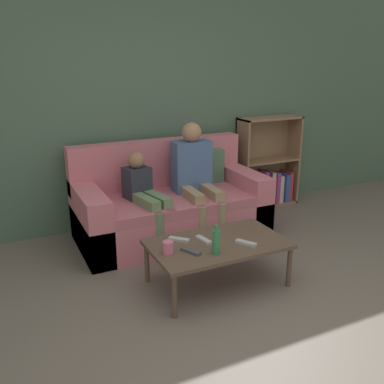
{
  "coord_description": "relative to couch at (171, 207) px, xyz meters",
  "views": [
    {
      "loc": [
        -1.43,
        -1.89,
        1.78
      ],
      "look_at": [
        0.12,
        1.32,
        0.63
      ],
      "focal_mm": 40.0,
      "sensor_mm": 36.0,
      "label": 1
    }
  ],
  "objects": [
    {
      "name": "ground_plane",
      "position": [
        -0.16,
        -1.89,
        -0.31
      ],
      "size": [
        22.0,
        22.0,
        0.0
      ],
      "primitive_type": "plane",
      "color": "#70665B"
    },
    {
      "name": "wall_back",
      "position": [
        -0.16,
        0.54,
        0.99
      ],
      "size": [
        12.0,
        0.06,
        2.6
      ],
      "color": "#4C6B56",
      "rests_on": "ground_plane"
    },
    {
      "name": "person_adult",
      "position": [
        0.23,
        -0.09,
        0.36
      ],
      "size": [
        0.39,
        0.64,
        1.15
      ],
      "rotation": [
        0.0,
        0.0,
        -0.04
      ],
      "color": "#9E8966",
      "rests_on": "ground_plane"
    },
    {
      "name": "person_child",
      "position": [
        -0.31,
        -0.16,
        0.22
      ],
      "size": [
        0.34,
        0.66,
        0.91
      ],
      "rotation": [
        0.0,
        0.0,
        0.19
      ],
      "color": "#66845B",
      "rests_on": "ground_plane"
    },
    {
      "name": "tv_remote_0",
      "position": [
        -0.33,
        -1.17,
        0.07
      ],
      "size": [
        0.12,
        0.17,
        0.02
      ],
      "rotation": [
        0.0,
        0.0,
        0.45
      ],
      "color": "#47474C",
      "rests_on": "coffee_table"
    },
    {
      "name": "coffee_table",
      "position": [
        -0.06,
        -1.09,
        0.03
      ],
      "size": [
        1.08,
        0.64,
        0.37
      ],
      "color": "brown",
      "rests_on": "ground_plane"
    },
    {
      "name": "bottle",
      "position": [
        -0.17,
        -1.26,
        0.16
      ],
      "size": [
        0.06,
        0.06,
        0.23
      ],
      "color": "#33844C",
      "rests_on": "coffee_table"
    },
    {
      "name": "couch",
      "position": [
        0.0,
        0.0,
        0.0
      ],
      "size": [
        1.87,
        0.91,
        0.94
      ],
      "color": "#D1707F",
      "rests_on": "ground_plane"
    },
    {
      "name": "tv_remote_2",
      "position": [
        -0.32,
        -0.93,
        0.07
      ],
      "size": [
        0.15,
        0.15,
        0.02
      ],
      "rotation": [
        0.0,
        0.0,
        0.78
      ],
      "color": "#B7B7BC",
      "rests_on": "coffee_table"
    },
    {
      "name": "cup_near",
      "position": [
        -0.48,
        -1.1,
        0.11
      ],
      "size": [
        0.08,
        0.08,
        0.09
      ],
      "color": "pink",
      "rests_on": "coffee_table"
    },
    {
      "name": "bookshelf",
      "position": [
        1.43,
        0.38,
        0.08
      ],
      "size": [
        0.77,
        0.28,
        1.09
      ],
      "color": "#8E7051",
      "rests_on": "ground_plane"
    },
    {
      "name": "tv_remote_3",
      "position": [
        -0.15,
        -1.02,
        0.07
      ],
      "size": [
        0.07,
        0.18,
        0.02
      ],
      "rotation": [
        0.0,
        0.0,
        0.15
      ],
      "color": "#B7B7BC",
      "rests_on": "coffee_table"
    },
    {
      "name": "tv_remote_1",
      "position": [
        0.12,
        -1.22,
        0.07
      ],
      "size": [
        0.13,
        0.17,
        0.02
      ],
      "rotation": [
        0.0,
        0.0,
        0.55
      ],
      "color": "#B7B7BC",
      "rests_on": "coffee_table"
    }
  ]
}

